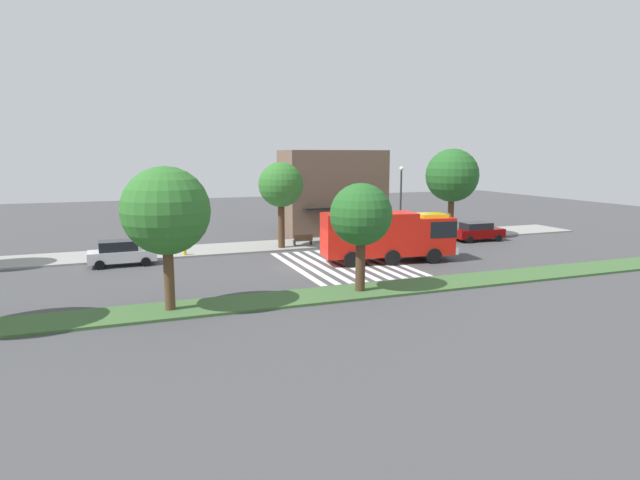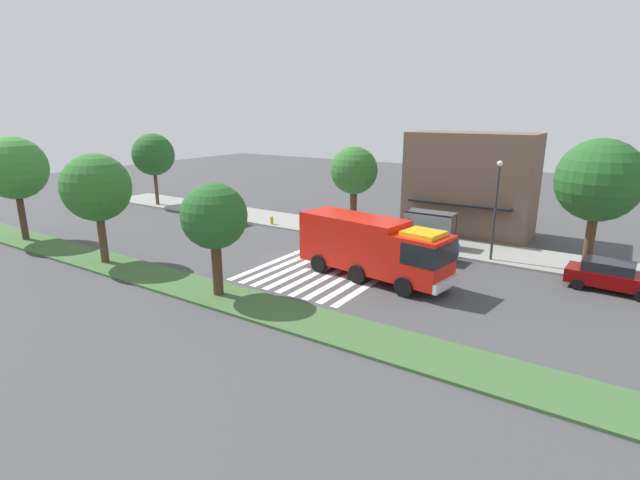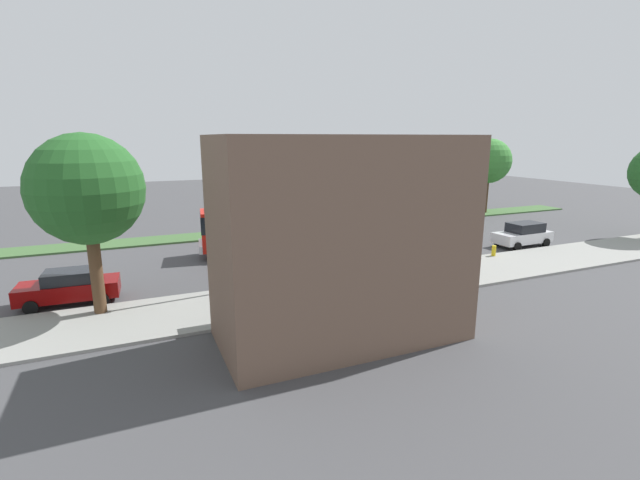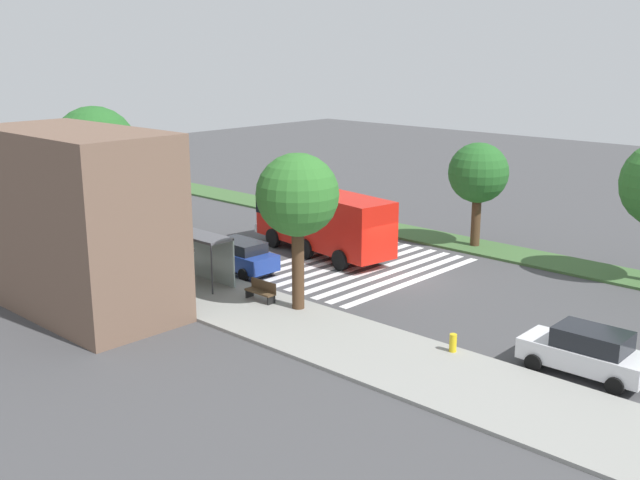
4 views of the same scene
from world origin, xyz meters
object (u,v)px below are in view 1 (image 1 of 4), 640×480
at_px(fire_truck, 391,234).
at_px(median_tree_west, 166,211).
at_px(parked_car_mid, 366,238).
at_px(parked_car_east, 478,231).
at_px(parked_car_west, 121,253).
at_px(street_lamp, 401,197).
at_px(sidewalk_tree_east, 452,176).
at_px(fire_hydrant, 185,250).
at_px(bench_near_shelter, 303,240).
at_px(median_tree_center, 361,215).
at_px(sidewalk_tree_west, 281,186).
at_px(bus_stop_shelter, 347,222).

height_order(fire_truck, median_tree_west, median_tree_west).
relative_size(parked_car_mid, median_tree_west, 0.66).
relative_size(parked_car_east, median_tree_west, 0.66).
xyz_separation_m(parked_car_west, parked_car_mid, (18.70, 0.00, -0.02)).
xyz_separation_m(street_lamp, sidewalk_tree_east, (5.44, 0.40, 1.78)).
distance_m(parked_car_east, fire_hydrant, 25.25).
bearing_deg(parked_car_mid, bench_near_shelter, 151.48).
xyz_separation_m(street_lamp, median_tree_center, (-10.51, -14.29, 0.41)).
xyz_separation_m(median_tree_west, fire_hydrant, (2.32, 14.19, -4.46)).
height_order(sidewalk_tree_east, median_tree_west, sidewalk_tree_east).
distance_m(sidewalk_tree_west, sidewalk_tree_east, 16.10).
relative_size(parked_car_west, parked_car_east, 0.99).
relative_size(sidewalk_tree_east, fire_hydrant, 11.41).
distance_m(bench_near_shelter, fire_hydrant, 9.75).
height_order(parked_car_mid, street_lamp, street_lamp).
distance_m(street_lamp, median_tree_west, 25.18).
bearing_deg(fire_truck, median_tree_center, -120.75).
height_order(parked_car_east, street_lamp, street_lamp).
height_order(parked_car_west, sidewalk_tree_west, sidewalk_tree_west).
relative_size(parked_car_mid, street_lamp, 0.71).
relative_size(street_lamp, sidewalk_tree_west, 0.94).
relative_size(fire_truck, bench_near_shelter, 6.14).
relative_size(bench_near_shelter, median_tree_west, 0.23).
bearing_deg(street_lamp, parked_car_west, -175.49).
bearing_deg(median_tree_center, bus_stop_shelter, 68.87).
xyz_separation_m(parked_car_mid, bench_near_shelter, (-4.54, 2.60, -0.28)).
distance_m(parked_car_mid, sidewalk_tree_east, 10.96).
bearing_deg(street_lamp, parked_car_east, -14.79).
bearing_deg(sidewalk_tree_west, bench_near_shelter, 11.60).
relative_size(parked_car_mid, bench_near_shelter, 2.85).
bearing_deg(median_tree_center, bench_near_shelter, 83.10).
relative_size(fire_truck, parked_car_east, 2.15).
bearing_deg(fire_truck, parked_car_west, 171.29).
bearing_deg(median_tree_west, median_tree_center, -0.00).
height_order(parked_car_mid, bus_stop_shelter, bus_stop_shelter).
relative_size(parked_car_mid, sidewalk_tree_west, 0.66).
bearing_deg(fire_hydrant, bus_stop_shelter, 3.72).
bearing_deg(parked_car_mid, fire_hydrant, 174.50).
xyz_separation_m(bench_near_shelter, sidewalk_tree_east, (14.13, -0.40, 5.11)).
bearing_deg(bus_stop_shelter, parked_car_west, -171.87).
relative_size(parked_car_mid, median_tree_center, 0.77).
bearing_deg(median_tree_center, sidewalk_tree_east, 42.63).
height_order(bench_near_shelter, street_lamp, street_lamp).
distance_m(parked_car_west, parked_car_mid, 18.70).
relative_size(street_lamp, median_tree_west, 0.93).
distance_m(bus_stop_shelter, sidewalk_tree_east, 10.83).
bearing_deg(parked_car_mid, median_tree_west, -141.68).
height_order(parked_car_west, median_tree_west, median_tree_west).
relative_size(parked_car_west, bus_stop_shelter, 1.28).
height_order(parked_car_mid, parked_car_east, parked_car_mid).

